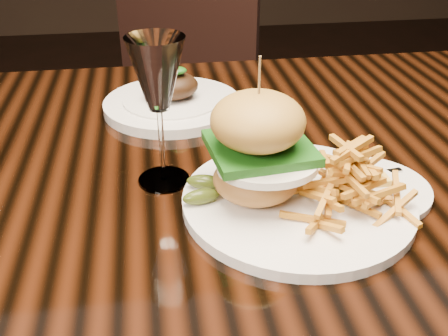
{
  "coord_description": "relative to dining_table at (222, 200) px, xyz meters",
  "views": [
    {
      "loc": [
        -0.1,
        -0.7,
        1.14
      ],
      "look_at": [
        -0.02,
        -0.13,
        0.81
      ],
      "focal_mm": 42.0,
      "sensor_mm": 36.0,
      "label": 1
    }
  ],
  "objects": [
    {
      "name": "chair_far",
      "position": [
        -0.01,
        0.88,
        -0.13
      ],
      "size": [
        0.6,
        0.6,
        0.95
      ],
      "rotation": [
        0.0,
        0.0,
        -0.38
      ],
      "color": "black",
      "rests_on": "ground"
    },
    {
      "name": "wine_glass",
      "position": [
        -0.09,
        -0.05,
        0.23
      ],
      "size": [
        0.08,
        0.08,
        0.21
      ],
      "color": "white",
      "rests_on": "dining_table"
    },
    {
      "name": "far_dish",
      "position": [
        -0.06,
        0.2,
        0.09
      ],
      "size": [
        0.25,
        0.25,
        0.08
      ],
      "rotation": [
        0.0,
        0.0,
        -0.14
      ],
      "color": "white",
      "rests_on": "dining_table"
    },
    {
      "name": "burger_plate",
      "position": [
        0.08,
        -0.14,
        0.13
      ],
      "size": [
        0.3,
        0.3,
        0.2
      ],
      "rotation": [
        0.0,
        0.0,
        -0.1
      ],
      "color": "white",
      "rests_on": "dining_table"
    },
    {
      "name": "dining_table",
      "position": [
        0.0,
        0.0,
        0.0
      ],
      "size": [
        1.6,
        0.9,
        0.75
      ],
      "color": "black",
      "rests_on": "ground"
    },
    {
      "name": "side_saucer",
      "position": [
        0.19,
        -0.12,
        0.08
      ],
      "size": [
        0.17,
        0.17,
        0.02
      ],
      "rotation": [
        0.0,
        0.0,
        -0.39
      ],
      "color": "white",
      "rests_on": "dining_table"
    },
    {
      "name": "ramekin",
      "position": [
        0.07,
        -0.06,
        0.09
      ],
      "size": [
        0.08,
        0.08,
        0.03
      ],
      "primitive_type": "cube",
      "rotation": [
        0.0,
        0.0,
        0.08
      ],
      "color": "white",
      "rests_on": "dining_table"
    }
  ]
}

